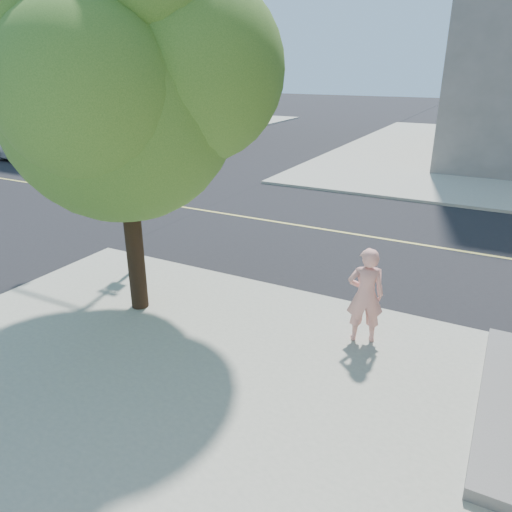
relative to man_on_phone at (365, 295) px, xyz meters
The scene contains 10 objects.
ground 6.60m from the man_on_phone, 168.04° to the left, with size 140.00×140.00×0.00m, color black.
road_ew 8.72m from the man_on_phone, 137.49° to the left, with size 140.00×9.00×0.01m, color black.
road_ns 12.00m from the man_on_phone, behind, with size 9.00×140.00×0.01m, color black.
sidewalk_nw 37.24m from the man_on_phone, 142.13° to the left, with size 26.00×25.00×0.12m, color #9F9D8C.
church 33.30m from the man_on_phone, 143.74° to the left, with size 15.20×12.00×14.40m.
office_block 45.65m from the man_on_phone, 148.70° to the left, with size 12.00×14.08×18.00m.
man_on_phone is the anchor object (origin of this frame).
street_tree 5.62m from the man_on_phone, 168.67° to the right, with size 5.19×4.72×6.89m.
signal_pole 8.04m from the man_on_phone, behind, with size 3.39×0.39×3.83m.
car_a 22.06m from the man_on_phone, 154.47° to the left, with size 2.64×5.72×1.59m, color silver.
Camera 1 is at (8.24, -8.91, 4.74)m, focal length 34.01 mm.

